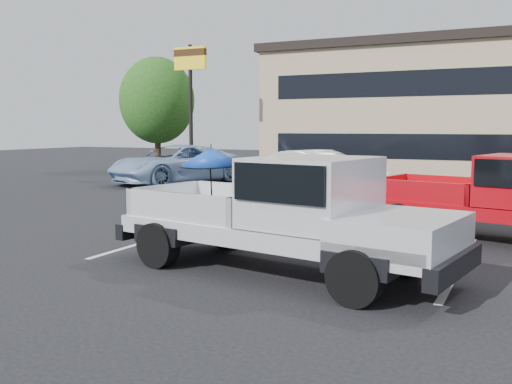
# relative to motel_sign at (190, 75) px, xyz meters

# --- Properties ---
(ground) EXTENTS (90.00, 90.00, 0.00)m
(ground) POSITION_rel_motel_sign_xyz_m (10.00, -14.00, -4.65)
(ground) COLOR black
(ground) RESTS_ON ground
(stripe_left) EXTENTS (0.12, 5.00, 0.01)m
(stripe_left) POSITION_rel_motel_sign_xyz_m (7.00, -12.00, -4.65)
(stripe_left) COLOR silver
(stripe_left) RESTS_ON ground
(stripe_right) EXTENTS (0.12, 5.00, 0.01)m
(stripe_right) POSITION_rel_motel_sign_xyz_m (13.00, -12.00, -4.65)
(stripe_right) COLOR silver
(stripe_right) RESTS_ON ground
(motel_building) EXTENTS (20.40, 8.40, 6.30)m
(motel_building) POSITION_rel_motel_sign_xyz_m (12.00, 6.99, -1.45)
(motel_building) COLOR tan
(motel_building) RESTS_ON ground
(motel_sign) EXTENTS (1.60, 0.22, 6.00)m
(motel_sign) POSITION_rel_motel_sign_xyz_m (0.00, 0.00, 0.00)
(motel_sign) COLOR black
(motel_sign) RESTS_ON ground
(tree_left) EXTENTS (3.96, 3.96, 6.02)m
(tree_left) POSITION_rel_motel_sign_xyz_m (-4.00, 3.00, -0.92)
(tree_left) COLOR #332114
(tree_left) RESTS_ON ground
(silver_pickup) EXTENTS (5.94, 2.89, 2.06)m
(silver_pickup) POSITION_rel_motel_sign_xyz_m (10.76, -13.88, -3.60)
(silver_pickup) COLOR black
(silver_pickup) RESTS_ON ground
(silver_sedan) EXTENTS (5.09, 3.18, 1.58)m
(silver_sedan) POSITION_rel_motel_sign_xyz_m (7.83, -4.66, -3.86)
(silver_sedan) COLOR silver
(silver_sedan) RESTS_ON ground
(blue_suv) EXTENTS (4.36, 6.29, 1.60)m
(blue_suv) POSITION_rel_motel_sign_xyz_m (0.59, -2.18, -3.85)
(blue_suv) COLOR #92B1DB
(blue_suv) RESTS_ON ground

